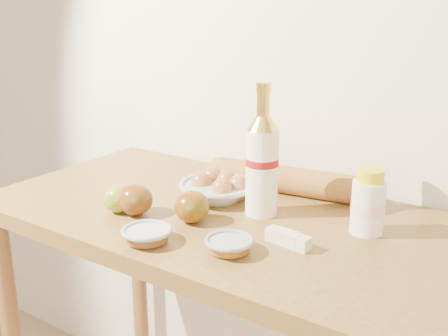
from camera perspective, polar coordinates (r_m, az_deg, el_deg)
The scene contains 12 objects.
back_wall at distance 1.50m, azimuth 8.05°, elevation 13.74°, with size 3.50×0.02×2.60m, color silver.
table at distance 1.36m, azimuth 0.73°, elevation -9.50°, with size 1.20×0.60×0.90m.
bourbon_bottle at distance 1.27m, azimuth 3.89°, elevation 0.57°, with size 0.08×0.08×0.31m.
cream_bottle at distance 1.23m, azimuth 14.44°, elevation -3.53°, with size 0.09×0.09×0.14m.
egg_bowl at distance 1.39m, azimuth -0.63°, elevation -2.06°, with size 0.22×0.22×0.07m.
baguette at distance 1.44m, azimuth 5.94°, elevation -1.14°, with size 0.43×0.13×0.07m.
apple_yellowgreen at distance 1.33m, azimuth -10.65°, elevation -3.05°, with size 0.07×0.07×0.07m.
apple_redgreen_front at distance 1.31m, azimuth -8.99°, elevation -3.17°, with size 0.10×0.10×0.07m.
apple_redgreen_right at distance 1.25m, azimuth -3.29°, elevation -3.94°, with size 0.10×0.10×0.07m.
sugar_bowl at distance 1.17m, azimuth -7.85°, elevation -6.72°, with size 0.13×0.13×0.03m.
syrup_bowl at distance 1.12m, azimuth 0.53°, elevation -7.81°, with size 0.11×0.11×0.03m.
butter_stick at distance 1.16m, azimuth 6.54°, elevation -7.15°, with size 0.10×0.04×0.03m.
Camera 1 is at (0.67, 0.17, 1.40)m, focal length 45.00 mm.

